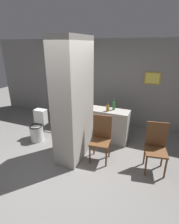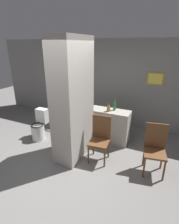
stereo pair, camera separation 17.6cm
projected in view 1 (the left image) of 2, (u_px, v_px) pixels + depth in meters
name	position (u px, v px, depth m)	size (l,w,h in m)	color
ground_plane	(61.00, 166.00, 3.73)	(14.00, 14.00, 0.00)	slate
wall_back	(102.00, 83.00, 5.52)	(8.00, 0.09, 2.60)	gray
pillar_center	(73.00, 102.00, 3.69)	(0.52, 1.07, 2.60)	gray
counter_shelf	(102.00, 124.00, 4.68)	(1.40, 0.44, 0.86)	gray
toilet	(38.00, 128.00, 4.68)	(0.35, 0.51, 0.80)	silver
chair_near_pillar	(101.00, 137.00, 3.82)	(0.45, 0.45, 1.01)	brown
chair_by_doorway	(156.00, 145.00, 3.48)	(0.48, 0.48, 1.01)	brown
bicycle	(75.00, 123.00, 5.03)	(1.70, 0.42, 0.65)	black
bottle_tall	(114.00, 106.00, 4.45)	(0.07, 0.07, 0.31)	#267233
bottle_short	(108.00, 108.00, 4.37)	(0.08, 0.08, 0.23)	olive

